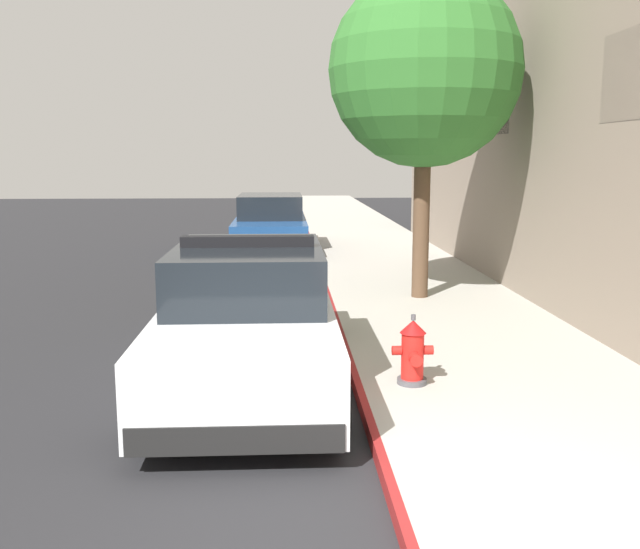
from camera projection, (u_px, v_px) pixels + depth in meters
name	position (u px, v px, depth m)	size (l,w,h in m)	color
ground_plane	(109.00, 290.00, 14.12)	(31.53, 60.00, 0.20)	#232326
sidewalk_pavement	(405.00, 279.00, 14.40)	(3.32, 60.00, 0.14)	#ADA89E
curb_painted_edge	(323.00, 280.00, 14.31)	(0.08, 60.00, 0.14)	maroon
police_cruiser	(249.00, 319.00, 7.94)	(1.94, 4.84, 1.68)	white
parked_car_silver_ahead	(271.00, 226.00, 18.63)	(1.94, 4.84, 1.56)	navy
fire_hydrant	(413.00, 352.00, 7.49)	(0.44, 0.40, 0.76)	#4C4C51
street_tree	(425.00, 71.00, 11.62)	(3.20, 3.20, 5.42)	brown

